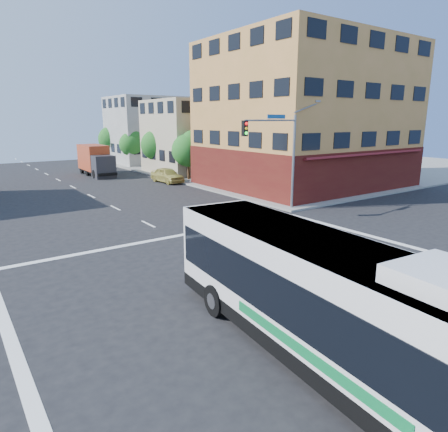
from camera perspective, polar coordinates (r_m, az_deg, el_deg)
ground at (r=16.24m, az=9.14°, el=-10.76°), size 120.00×120.00×0.00m
sidewalk_ne at (r=64.65m, az=9.86°, el=7.59°), size 50.00×50.00×0.15m
corner_building_ne at (r=42.03m, az=11.55°, el=12.31°), size 18.10×15.44×14.00m
building_east_near at (r=52.29m, az=-3.54°, el=11.25°), size 12.06×10.06×9.00m
building_east_far at (r=64.60m, az=-10.24°, el=11.96°), size 12.06×10.06×10.00m
signal_mast_ne at (r=28.81m, az=7.77°, el=10.17°), size 7.91×1.13×8.07m
street_tree_a at (r=44.54m, az=-5.00°, el=9.63°), size 3.60×3.60×5.53m
street_tree_b at (r=51.59m, az=-9.57°, el=10.22°), size 3.80×3.80×5.79m
street_tree_c at (r=58.90m, az=-13.00°, el=10.18°), size 3.40×3.40×5.29m
street_tree_d at (r=66.34m, az=-15.72°, el=10.74°), size 4.00×4.00×6.03m
transit_bus at (r=11.28m, az=15.22°, el=-11.98°), size 3.89×13.15×3.84m
box_truck at (r=51.36m, az=-17.83°, el=7.51°), size 2.55×8.09×3.62m
parked_car at (r=43.80m, az=-8.12°, el=5.81°), size 2.19×4.82×1.61m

